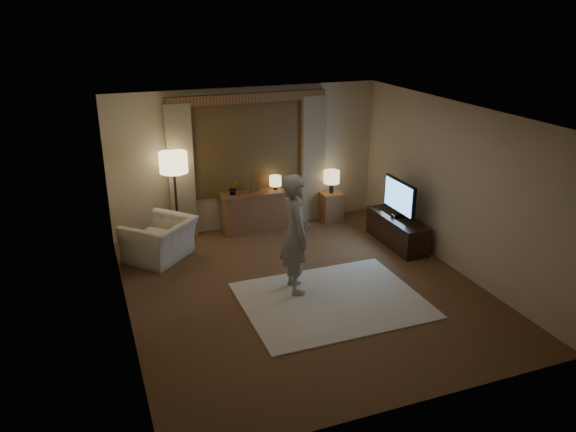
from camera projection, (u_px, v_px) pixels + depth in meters
name	position (u px, v px, depth m)	size (l,w,h in m)	color
room	(292.00, 194.00, 8.25)	(5.04, 5.54, 2.64)	brown
rug	(332.00, 300.00, 7.97)	(2.50, 2.00, 0.02)	beige
sideboard	(255.00, 212.00, 10.36)	(1.20, 0.40, 0.70)	brown
picture_frame	(255.00, 189.00, 10.20)	(0.16, 0.02, 0.20)	brown
plant	(233.00, 189.00, 10.05)	(0.17, 0.13, 0.30)	#999999
table_lamp_sideboard	(275.00, 181.00, 10.30)	(0.22, 0.22, 0.30)	black
floor_lamp	(174.00, 168.00, 9.44)	(0.48, 0.48, 1.63)	black
armchair	(160.00, 240.00, 9.17)	(1.03, 0.90, 0.67)	beige
side_table	(331.00, 207.00, 10.84)	(0.40, 0.40, 0.56)	brown
table_lamp_side	(332.00, 178.00, 10.64)	(0.30, 0.30, 0.44)	black
tv_stand	(397.00, 231.00, 9.77)	(0.45, 1.40, 0.50)	black
tv	(399.00, 197.00, 9.55)	(0.23, 0.92, 0.67)	black
person	(295.00, 234.00, 7.95)	(0.64, 0.42, 1.76)	#A7A29A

